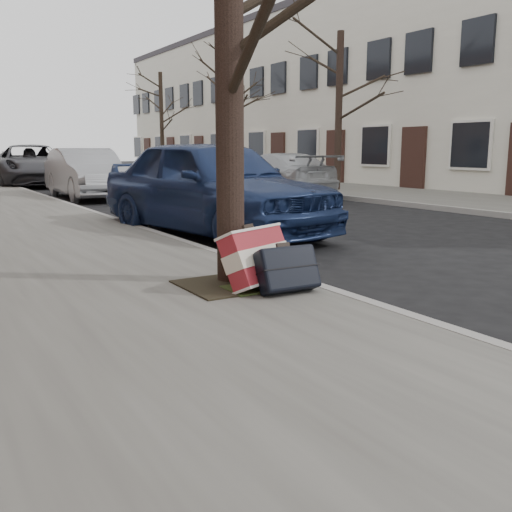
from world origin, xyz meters
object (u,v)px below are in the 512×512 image
suitcase_navy (287,269)px  street_tree (229,17)px  suitcase_red (257,258)px  car_near_mid (87,173)px  car_near_front (213,186)px

suitcase_navy → street_tree: bearing=108.9°
street_tree → suitcase_red: street_tree is taller
suitcase_navy → suitcase_red: bearing=114.3°
street_tree → car_near_mid: bearing=81.3°
car_near_front → car_near_mid: size_ratio=1.09×
street_tree → suitcase_red: bearing=-78.6°
suitcase_red → suitcase_navy: suitcase_red is taller
car_near_front → car_near_mid: bearing=80.1°
street_tree → car_near_front: street_tree is taller
street_tree → car_near_front: size_ratio=1.05×
street_tree → car_near_front: bearing=65.2°
car_near_mid → street_tree: bearing=-98.2°
suitcase_red → car_near_front: bearing=46.6°
street_tree → car_near_mid: street_tree is taller
suitcase_red → car_near_mid: 12.08m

